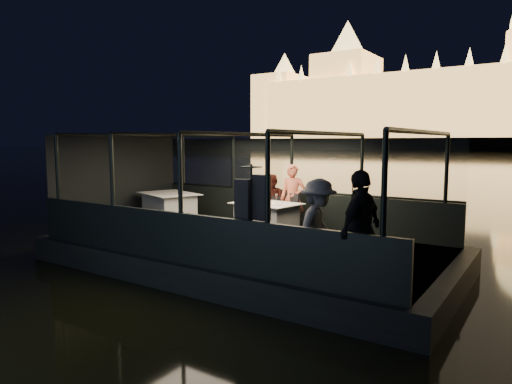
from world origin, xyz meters
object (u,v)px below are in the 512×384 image
Objects in this scene: dining_table_aft at (169,210)px; coat_stand at (251,218)px; dining_table_central at (266,220)px; chair_port_left at (276,213)px; person_woman_coral at (293,201)px; chair_port_right at (288,215)px; passenger_dark at (361,231)px; wine_bottle at (244,196)px; passenger_stripe at (318,226)px; person_man_maroon at (272,199)px.

coat_stand is (4.21, -2.41, 0.51)m from dining_table_aft.
dining_table_aft reaches higher than dining_table_central.
person_woman_coral is (0.41, 0.10, 0.30)m from chair_port_left.
person_woman_coral is at bearing -6.76° from chair_port_left.
chair_port_right is at bearing 108.58° from coat_stand.
coat_stand is 1.02× the size of passenger_dark.
wine_bottle is (-0.73, -0.99, 0.17)m from person_woman_coral.
dining_table_central is 0.93× the size of dining_table_aft.
chair_port_left is 4.44m from passenger_dark.
passenger_stripe reaches higher than person_woman_coral.
chair_port_left is 1.05m from wine_bottle.
dining_table_aft is 2.87m from chair_port_left.
dining_table_aft is 4.87m from coat_stand.
person_woman_coral is at bearing 28.53° from passenger_stripe.
passenger_stripe reaches higher than wine_bottle.
person_woman_coral is at bearing 15.36° from dining_table_aft.
person_man_maroon is (-0.61, 0.32, 0.30)m from chair_port_right.
wine_bottle is at bearing -2.71° from dining_table_aft.
dining_table_aft is 0.97× the size of person_woman_coral.
chair_port_left is at bearing 114.46° from coat_stand.
dining_table_central is 0.83× the size of passenger_dark.
chair_port_left is (2.76, 0.77, 0.06)m from dining_table_aft.
coat_stand is at bearing -96.05° from person_woman_coral.
wine_bottle reaches higher than chair_port_right.
coat_stand is 5.58× the size of wine_bottle.
chair_port_right is 0.54× the size of passenger_dark.
passenger_dark is (2.84, -3.09, 0.10)m from person_woman_coral.
wine_bottle is (-0.15, -1.01, 0.17)m from person_man_maroon.
dining_table_aft is 0.98× the size of passenger_stripe.
person_woman_coral is 1.19× the size of person_man_maroon.
person_man_maroon is (-1.62, 3.30, -0.15)m from coat_stand.
dining_table_aft is 3.26m from chair_port_right.
coat_stand is at bearing -29.77° from dining_table_aft.
dining_table_central is at bearing 39.66° from passenger_stripe.
person_woman_coral is at bearing 70.27° from dining_table_central.
person_man_maroon is 4.11m from passenger_stripe.
dining_table_central is at bearing -133.33° from person_woman_coral.
passenger_dark is at bearing -37.15° from dining_table_central.
person_man_maroon is 0.86× the size of passenger_stripe.
passenger_dark reaches higher than wine_bottle.
person_woman_coral is at bearing 107.56° from coat_stand.
chair_port_right is 3.49m from passenger_stripe.
dining_table_central is at bearing 27.75° from wine_bottle.
passenger_stripe reaches higher than person_man_maroon.
chair_port_right is 2.93× the size of wine_bottle.
chair_port_right is 3.18m from coat_stand.
chair_port_left is 0.46× the size of coat_stand.
dining_table_central is at bearing -119.20° from passenger_dark.
coat_stand is 2.89m from wine_bottle.
chair_port_left is 0.37m from person_man_maroon.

